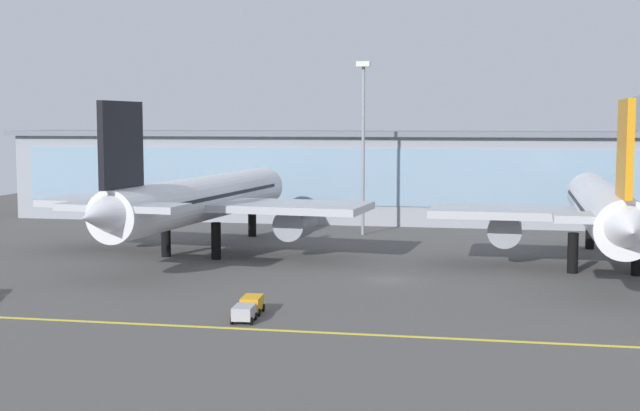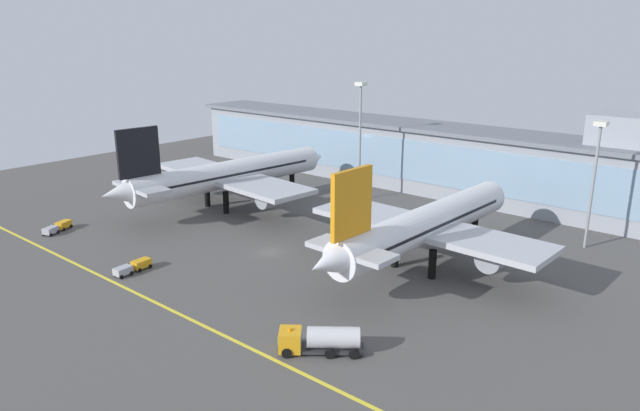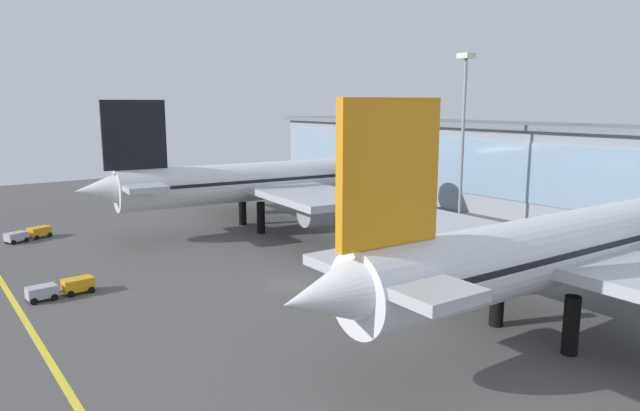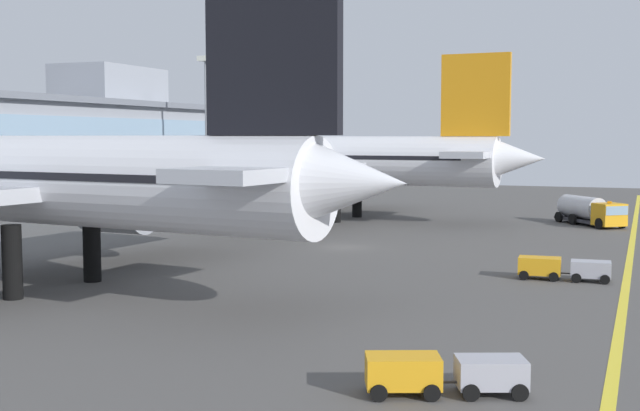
# 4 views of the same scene
# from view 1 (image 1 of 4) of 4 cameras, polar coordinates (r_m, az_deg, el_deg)

# --- Properties ---
(ground_plane) EXTENTS (181.61, 181.61, 0.00)m
(ground_plane) POSITION_cam_1_polar(r_m,az_deg,el_deg) (85.05, 4.63, -4.94)
(ground_plane) COLOR #514F4C
(taxiway_centreline_stripe) EXTENTS (145.29, 0.50, 0.01)m
(taxiway_centreline_stripe) POSITION_cam_1_polar(r_m,az_deg,el_deg) (63.71, 2.45, -8.51)
(taxiway_centreline_stripe) COLOR yellow
(taxiway_centreline_stripe) RESTS_ON ground
(terminal_building) EXTENTS (132.72, 14.00, 19.25)m
(terminal_building) POSITION_cam_1_polar(r_m,az_deg,el_deg) (132.64, 7.66, 2.06)
(terminal_building) COLOR #9399A3
(terminal_building) RESTS_ON ground
(airliner_near_left) EXTENTS (39.92, 50.70, 17.46)m
(airliner_near_left) POSITION_cam_1_polar(r_m,az_deg,el_deg) (101.34, -7.87, 0.36)
(airliner_near_left) COLOR black
(airliner_near_left) RESTS_ON ground
(airliner_near_right) EXTENTS (36.16, 47.63, 17.40)m
(airliner_near_right) POSITION_cam_1_polar(r_m,az_deg,el_deg) (94.54, 18.25, -0.25)
(airliner_near_right) COLOR black
(airliner_near_right) RESTS_ON ground
(service_truck_far) EXTENTS (2.03, 5.68, 1.40)m
(service_truck_far) POSITION_cam_1_polar(r_m,az_deg,el_deg) (69.02, -4.77, -6.75)
(service_truck_far) COLOR black
(service_truck_far) RESTS_ON ground
(apron_light_mast_west) EXTENTS (1.80, 1.80, 23.55)m
(apron_light_mast_west) POSITION_cam_1_polar(r_m,az_deg,el_deg) (117.29, 2.89, 5.53)
(apron_light_mast_west) COLOR gray
(apron_light_mast_west) RESTS_ON ground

